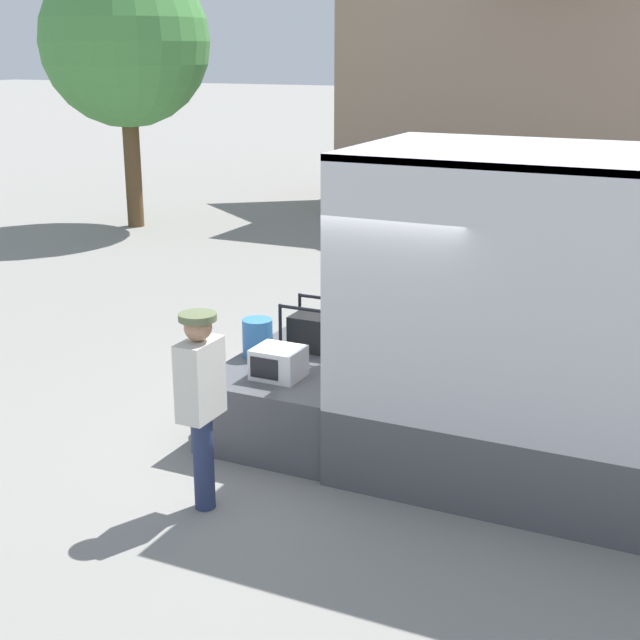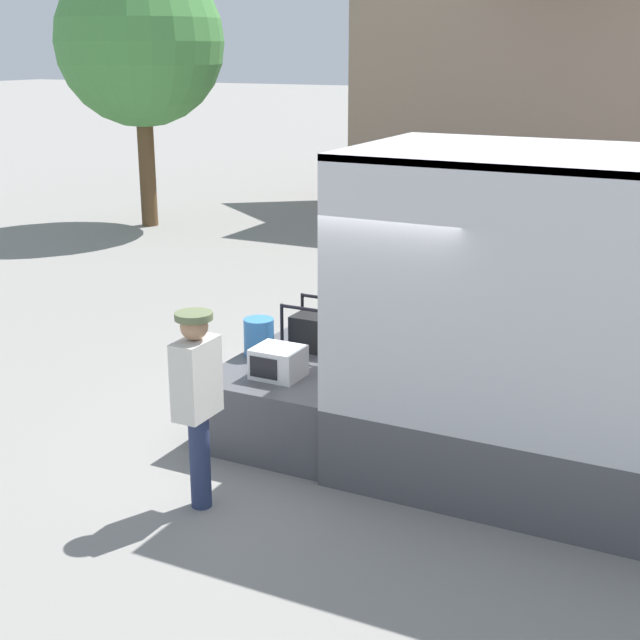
# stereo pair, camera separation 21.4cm
# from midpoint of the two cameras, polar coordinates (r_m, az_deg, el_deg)

# --- Properties ---
(ground_plane) EXTENTS (160.00, 160.00, 0.00)m
(ground_plane) POSITION_cam_midpoint_polar(r_m,az_deg,el_deg) (9.17, 3.58, -7.73)
(ground_plane) COLOR gray
(tailgate_deck) EXTENTS (1.43, 2.04, 0.74)m
(tailgate_deck) POSITION_cam_midpoint_polar(r_m,az_deg,el_deg) (9.30, -0.44, -4.85)
(tailgate_deck) COLOR #4C4C51
(tailgate_deck) RESTS_ON ground
(microwave) EXTENTS (0.47, 0.42, 0.30)m
(microwave) POSITION_cam_midpoint_polar(r_m,az_deg,el_deg) (8.72, -2.00, -2.72)
(microwave) COLOR white
(microwave) RESTS_ON tailgate_deck
(portable_generator) EXTENTS (0.74, 0.50, 0.52)m
(portable_generator) POSITION_cam_midpoint_polar(r_m,az_deg,el_deg) (9.48, 0.87, -0.79)
(portable_generator) COLOR black
(portable_generator) RESTS_ON tailgate_deck
(orange_bucket) EXTENTS (0.32, 0.32, 0.39)m
(orange_bucket) POSITION_cam_midpoint_polar(r_m,az_deg,el_deg) (9.34, -3.28, -1.09)
(orange_bucket) COLOR #3370B2
(orange_bucket) RESTS_ON tailgate_deck
(worker_person) EXTENTS (0.32, 0.44, 1.76)m
(worker_person) POSITION_cam_midpoint_polar(r_m,az_deg,el_deg) (7.55, -7.08, -4.44)
(worker_person) COLOR navy
(worker_person) RESTS_ON ground
(house_backdrop) EXTENTS (10.14, 7.67, 7.48)m
(house_backdrop) POSITION_cam_midpoint_polar(r_m,az_deg,el_deg) (22.64, 17.93, 16.21)
(house_backdrop) COLOR gray
(house_backdrop) RESTS_ON ground
(street_tree) EXTENTS (3.58, 3.58, 5.75)m
(street_tree) POSITION_cam_midpoint_polar(r_m,az_deg,el_deg) (20.15, -11.14, 17.04)
(street_tree) COLOR brown
(street_tree) RESTS_ON ground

